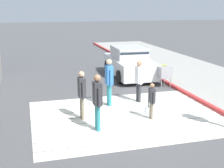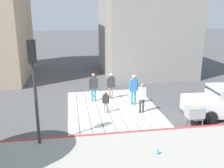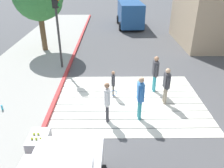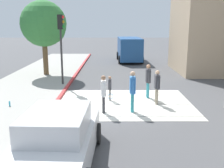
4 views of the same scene
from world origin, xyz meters
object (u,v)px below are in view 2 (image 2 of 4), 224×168
pedestrian_adult_trailing (134,88)px  pedestrian_teen_behind (111,84)px  pedestrian_adult_side (142,96)px  traffic_light_corner (34,72)px  tennis_ball_cart (195,112)px  pedestrian_adult_lead (93,85)px  pedestrian_child_with_racket (106,101)px  water_bottle (158,152)px

pedestrian_adult_trailing → pedestrian_teen_behind: size_ratio=1.09×
pedestrian_adult_trailing → pedestrian_adult_side: size_ratio=1.09×
traffic_light_corner → tennis_ball_cart: size_ratio=4.17×
tennis_ball_cart → pedestrian_adult_lead: bearing=46.2°
tennis_ball_cart → pedestrian_adult_trailing: (3.19, 2.12, 0.34)m
pedestrian_adult_trailing → pedestrian_adult_side: pedestrian_adult_trailing is taller
pedestrian_adult_side → pedestrian_teen_behind: bearing=26.9°
traffic_light_corner → pedestrian_adult_trailing: traffic_light_corner is taller
pedestrian_adult_lead → pedestrian_adult_side: pedestrian_adult_lead is taller
pedestrian_adult_side → pedestrian_child_with_racket: pedestrian_adult_side is taller
traffic_light_corner → tennis_ball_cart: bearing=-84.4°
water_bottle → pedestrian_teen_behind: bearing=5.6°
pedestrian_adult_lead → traffic_light_corner: bearing=151.2°
pedestrian_adult_lead → pedestrian_adult_side: 3.21m
traffic_light_corner → pedestrian_child_with_racket: (2.89, -3.11, -2.35)m
pedestrian_adult_lead → pedestrian_adult_trailing: (-0.96, -2.20, 0.03)m
pedestrian_adult_side → tennis_ball_cart: bearing=-134.7°
tennis_ball_cart → pedestrian_adult_trailing: pedestrian_adult_trailing is taller
traffic_light_corner → water_bottle: size_ratio=19.27×
pedestrian_adult_side → pedestrian_child_with_racket: 1.92m
water_bottle → pedestrian_adult_trailing: 5.55m
traffic_light_corner → pedestrian_adult_lead: 5.87m
water_bottle → pedestrian_adult_trailing: (5.47, -0.45, 0.81)m
tennis_ball_cart → pedestrian_teen_behind: (4.42, 3.23, 0.25)m
pedestrian_adult_lead → pedestrian_child_with_racket: 2.02m
pedestrian_adult_side → pedestrian_adult_trailing: bearing=6.5°
pedestrian_adult_trailing → pedestrian_child_with_racket: (-0.98, 1.74, -0.35)m
pedestrian_teen_behind → pedestrian_child_with_racket: size_ratio=1.32×
pedestrian_adult_trailing → tennis_ball_cart: bearing=-146.3°
pedestrian_adult_trailing → pedestrian_adult_side: 1.24m
water_bottle → pedestrian_child_with_racket: (4.50, 1.29, 0.46)m
traffic_light_corner → pedestrian_child_with_racket: 4.85m
pedestrian_adult_trailing → pedestrian_adult_lead: bearing=66.5°
pedestrian_adult_lead → pedestrian_child_with_racket: pedestrian_adult_lead is taller
traffic_light_corner → pedestrian_teen_behind: traffic_light_corner is taller
pedestrian_adult_lead → pedestrian_adult_trailing: 2.40m
water_bottle → pedestrian_adult_trailing: pedestrian_adult_trailing is taller
water_bottle → pedestrian_adult_side: bearing=-8.0°
pedestrian_adult_lead → pedestrian_teen_behind: size_ratio=1.07×
water_bottle → pedestrian_adult_side: pedestrian_adult_side is taller
water_bottle → pedestrian_adult_lead: bearing=15.2°
pedestrian_adult_side → pedestrian_adult_lead: bearing=46.9°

